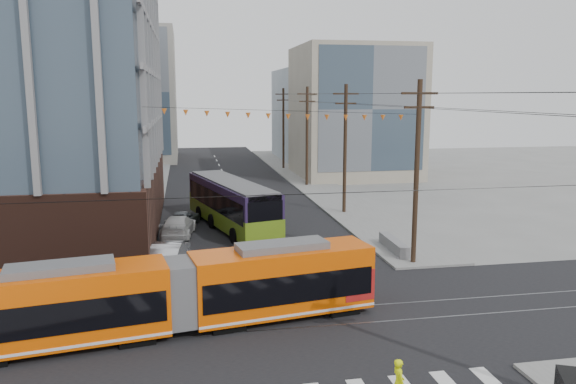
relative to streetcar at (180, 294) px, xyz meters
name	(u,v)px	position (x,y,z in m)	size (l,w,h in m)	color
ground	(320,359)	(5.30, -3.65, -1.70)	(160.00, 160.00, 0.00)	slate
bg_bldg_nw_near	(81,104)	(-11.70, 48.35, 7.30)	(18.00, 16.00, 18.00)	#8C99A5
bg_bldg_ne_near	(354,112)	(21.30, 44.35, 6.30)	(14.00, 14.00, 16.00)	gray
bg_bldg_nw_far	(123,95)	(-8.70, 68.35, 8.30)	(16.00, 18.00, 20.00)	gray
bg_bldg_ne_far	(329,114)	(23.30, 64.35, 5.30)	(16.00, 16.00, 14.00)	#8C99A5
utility_pole_far	(283,129)	(13.80, 52.35, 3.80)	(0.30, 0.30, 11.00)	black
streetcar	(180,294)	(0.00, 0.00, 0.00)	(17.60, 2.47, 3.39)	#E45003
city_bus	(231,204)	(3.80, 18.74, 0.19)	(2.88, 13.30, 3.77)	#26193C
parked_car_silver	(169,254)	(-0.69, 9.33, -0.88)	(1.72, 4.93, 1.62)	#B7B8BD
parked_car_white	(178,226)	(-0.23, 16.89, -0.94)	(2.12, 5.21, 1.51)	#B3B3B3
parked_car_grey	(183,219)	(0.11, 20.09, -1.11)	(1.95, 4.23, 1.17)	#4F555B
pedestrian	(399,383)	(7.04, -7.37, -0.87)	(0.60, 0.39, 1.64)	#E9FD08
jersey_barrier	(394,246)	(13.60, 10.06, -1.27)	(0.96, 4.28, 0.86)	slate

